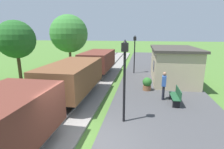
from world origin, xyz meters
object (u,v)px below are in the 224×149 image
Objects in this scene: potted_planter at (147,84)px; tree_field_left at (69,34)px; bench_near_hut at (176,96)px; person_waiting at (164,85)px; lamp_post_near at (125,67)px; lamp_post_far at (135,47)px; station_hut at (173,64)px; freight_train at (73,79)px; tree_trackside_far at (16,40)px.

tree_field_left is at bearing 139.72° from potted_planter.
person_waiting is (-0.64, 0.54, 0.46)m from bench_near_hut.
lamp_post_far is at bearing 90.00° from lamp_post_near.
station_hut is 3.39× the size of person_waiting.
person_waiting is 0.46× the size of lamp_post_near.
station_hut is at bearing -22.56° from tree_field_left.
tree_field_left is (-4.08, 9.38, 2.64)m from freight_train.
freight_train is 3.34× the size of station_hut.
tree_trackside_far is 0.84× the size of tree_field_left.
station_hut is 8.35m from lamp_post_near.
tree_field_left reaches higher than station_hut.
person_waiting is at bearing -104.84° from station_hut.
person_waiting is 12.26m from tree_trackside_far.
potted_planter is 0.25× the size of lamp_post_near.
station_hut reaches higher than potted_planter.
freight_train is at bearing -116.33° from lamp_post_far.
person_waiting reaches higher than potted_planter.
freight_train reaches higher than potted_planter.
bench_near_hut is 0.88× the size of person_waiting.
lamp_post_far is 8.03m from tree_field_left.
bench_near_hut is at bearing -42.84° from tree_field_left.
person_waiting is 0.33× the size of tree_trackside_far.
lamp_post_far is (-2.08, 6.78, 1.62)m from person_waiting.
lamp_post_near is at bearing -90.00° from lamp_post_far.
lamp_post_near is 9.87m from lamp_post_far.
station_hut is 12.02m from tree_field_left.
bench_near_hut is (-0.56, -5.05, -0.93)m from station_hut.
station_hut is at bearing 83.71° from bench_near_hut.
tree_field_left is (-7.61, 12.12, 1.24)m from lamp_post_near.
lamp_post_far is at bearing 63.67° from freight_train.
tree_trackside_far is (-6.08, 3.15, 2.24)m from freight_train.
bench_near_hut is (6.24, -0.20, -0.68)m from freight_train.
potted_planter is at bearing -77.46° from lamp_post_far.
station_hut is (6.80, 4.86, 0.26)m from freight_train.
tree_trackside_far reaches higher than station_hut.
station_hut reaches higher than person_waiting.
tree_field_left is (-7.61, 2.25, 1.24)m from lamp_post_far.
person_waiting is 4.06m from lamp_post_near.
freight_train is 7.20m from tree_trackside_far.
potted_planter is 11.21m from tree_trackside_far.
lamp_post_far is (0.00, 9.87, 0.00)m from lamp_post_near.
bench_near_hut is 0.24× the size of tree_field_left.
tree_trackside_far is at bearing -172.44° from station_hut.
tree_field_left is (-8.76, 7.42, 3.32)m from potted_planter.
tree_field_left reaches higher than person_waiting.
freight_train is at bearing -66.49° from tree_field_left.
person_waiting reaches higher than bench_near_hut.
station_hut is at bearing -34.82° from lamp_post_far.
freight_train is 3.72× the size of tree_trackside_far.
freight_train reaches higher than person_waiting.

